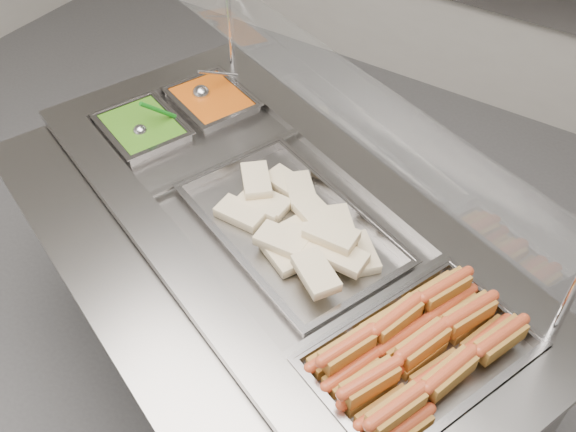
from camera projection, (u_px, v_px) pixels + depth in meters
The scene contains 12 objects.
ground at pixel (224, 422), 2.41m from camera, with size 6.00×6.00×0.00m, color #535456.
steam_counter at pixel (280, 301), 2.26m from camera, with size 2.02×1.42×0.89m.
tray_rail at pixel (131, 299), 1.78m from camera, with size 1.74×0.94×0.05m.
sneeze_guard at pixel (340, 89), 1.78m from camera, with size 1.62×0.85×0.43m.
pan_hotdogs at pixel (418, 362), 1.63m from camera, with size 0.51×0.62×0.10m.
pan_wraps at pixel (290, 229), 1.93m from camera, with size 0.77×0.61×0.07m.
pan_beans at pixel (212, 107), 2.40m from camera, with size 0.36×0.33×0.10m.
pan_peas at pixel (143, 134), 2.28m from camera, with size 0.36×0.33×0.10m.
hotdogs_in_buns at pixel (416, 349), 1.59m from camera, with size 0.43×0.57×0.12m.
tortilla_wraps at pixel (298, 224), 1.90m from camera, with size 0.57×0.46×0.10m.
ladle at pixel (202, 93), 2.38m from camera, with size 0.10×0.19×0.14m.
serving_spoon at pixel (144, 128), 2.23m from camera, with size 0.09×0.16×0.14m.
Camera 1 is at (0.83, -0.83, 2.26)m, focal length 40.00 mm.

